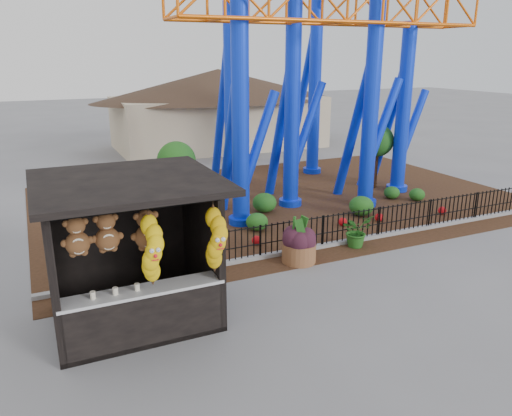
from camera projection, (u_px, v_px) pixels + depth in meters
name	position (u px, v px, depth m)	size (l,w,h in m)	color
ground	(286.00, 314.00, 10.82)	(120.00, 120.00, 0.00)	slate
mulch_bed	(280.00, 200.00, 19.36)	(18.00, 12.00, 0.02)	#331E11
curb	(357.00, 240.00, 15.00)	(18.00, 0.18, 0.12)	gray
prize_booth	(133.00, 257.00, 9.97)	(3.50, 3.40, 3.12)	black
picket_fence	(382.00, 222.00, 15.23)	(12.20, 0.06, 1.00)	black
roller_coaster	(307.00, 25.00, 18.11)	(11.00, 6.37, 10.82)	#0D31E8
terracotta_planter	(299.00, 252.00, 13.48)	(0.93, 0.93, 0.55)	brown
planter_foliage	(299.00, 232.00, 13.31)	(0.70, 0.70, 0.64)	black
potted_plant	(356.00, 231.00, 14.51)	(0.88, 0.76, 0.97)	#1B5D1B
landscaping	(327.00, 205.00, 17.56)	(8.01, 3.43, 0.69)	#1D4F17
pavilion	(218.00, 96.00, 29.68)	(15.00, 15.00, 4.80)	#BFAD8C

